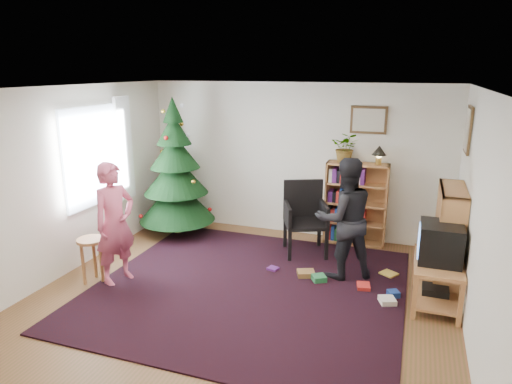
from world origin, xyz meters
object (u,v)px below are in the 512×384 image
(stool, at_px, (92,248))
(potted_plant, at_px, (346,148))
(person_standing, at_px, (115,224))
(bookshelf_right, at_px, (448,237))
(table_lamp, at_px, (379,152))
(picture_back, at_px, (369,120))
(person_by_chair, at_px, (345,219))
(armchair, at_px, (308,214))
(bookshelf_back, at_px, (356,203))
(crt_tv, at_px, (440,243))
(tv_stand, at_px, (437,278))
(christmas_tree, at_px, (176,179))
(picture_right, at_px, (468,130))

(stool, height_order, potted_plant, potted_plant)
(stool, height_order, person_standing, person_standing)
(bookshelf_right, relative_size, table_lamp, 4.48)
(picture_back, xyz_separation_m, person_by_chair, (-0.09, -1.43, -1.14))
(armchair, height_order, potted_plant, potted_plant)
(stool, height_order, person_by_chair, person_by_chair)
(picture_back, distance_m, bookshelf_back, 1.30)
(crt_tv, distance_m, potted_plant, 2.30)
(tv_stand, relative_size, armchair, 0.88)
(bookshelf_back, bearing_deg, christmas_tree, -169.19)
(bookshelf_back, height_order, person_by_chair, person_by_chair)
(potted_plant, bearing_deg, crt_tv, -50.76)
(christmas_tree, height_order, tv_stand, christmas_tree)
(picture_right, bearing_deg, person_by_chair, -153.49)
(potted_plant, bearing_deg, tv_stand, -50.70)
(bookshelf_right, xyz_separation_m, table_lamp, (-0.99, 1.13, 0.83))
(person_by_chair, xyz_separation_m, potted_plant, (-0.21, 1.30, 0.72))
(picture_right, height_order, christmas_tree, christmas_tree)
(picture_right, xyz_separation_m, person_standing, (-4.16, -1.82, -1.15))
(picture_back, distance_m, table_lamp, 0.51)
(bookshelf_right, xyz_separation_m, person_standing, (-4.02, -1.28, 0.13))
(person_standing, distance_m, potted_plant, 3.57)
(potted_plant, bearing_deg, bookshelf_right, -37.03)
(armchair, xyz_separation_m, table_lamp, (0.93, 0.60, 0.91))
(crt_tv, bearing_deg, potted_plant, 129.24)
(armchair, bearing_deg, person_by_chair, -70.03)
(armchair, relative_size, stool, 1.82)
(tv_stand, bearing_deg, armchair, 149.18)
(bookshelf_back, height_order, tv_stand, bookshelf_back)
(picture_right, distance_m, bookshelf_right, 1.40)
(potted_plant, relative_size, table_lamp, 1.60)
(tv_stand, distance_m, person_standing, 4.00)
(person_by_chair, bearing_deg, stool, -7.09)
(armchair, bearing_deg, bookshelf_right, -38.30)
(picture_right, height_order, person_by_chair, picture_right)
(table_lamp, bearing_deg, potted_plant, 180.00)
(bookshelf_back, height_order, person_standing, person_standing)
(picture_back, distance_m, crt_tv, 2.41)
(bookshelf_back, xyz_separation_m, potted_plant, (-0.20, 0.00, 0.87))
(person_by_chair, xyz_separation_m, table_lamp, (0.29, 1.30, 0.68))
(bookshelf_right, height_order, crt_tv, bookshelf_right)
(picture_back, relative_size, christmas_tree, 0.24)
(picture_back, bearing_deg, person_by_chair, -93.56)
(picture_right, xyz_separation_m, bookshelf_right, (-0.14, -0.54, -1.29))
(christmas_tree, bearing_deg, tv_stand, -15.60)
(christmas_tree, relative_size, armchair, 2.10)
(table_lamp, bearing_deg, bookshelf_right, -48.60)
(bookshelf_right, xyz_separation_m, stool, (-4.32, -1.40, -0.20))
(picture_right, height_order, potted_plant, picture_right)
(crt_tv, distance_m, stool, 4.30)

